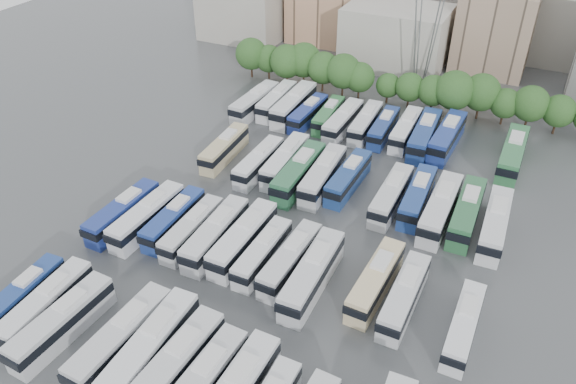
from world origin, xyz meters
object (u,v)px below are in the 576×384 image
at_px(bus_r2_s4, 285,161).
at_px(bus_r2_s11, 440,208).
at_px(bus_r1_s13, 464,326).
at_px(bus_r2_s5, 299,172).
at_px(bus_r1_s5, 243,238).
at_px(bus_r3_s13, 512,154).
at_px(bus_r2_s6, 323,175).
at_px(bus_r1_s4, 216,234).
at_px(bus_r3_s6, 365,123).
at_px(bus_r1_s11, 404,296).
at_px(bus_r2_s10, 417,196).
at_px(bus_r0_s5, 151,347).
at_px(bus_r2_s7, 348,177).
at_px(bus_r3_s3, 308,113).
at_px(bus_r1_s2, 174,219).
at_px(bus_r3_s0, 255,102).
at_px(bus_r3_s1, 277,101).
at_px(bus_r1_s8, 312,274).
at_px(bus_r3_s7, 383,127).
at_px(bus_r2_s13, 495,224).
at_px(bus_r0_s6, 175,366).
at_px(bus_r0_s2, 62,322).
at_px(bus_r1_s1, 147,216).
at_px(bus_r1_s3, 192,229).
at_px(bus_r1_s7, 290,259).
at_px(bus_r3_s8, 406,129).
at_px(bus_r1_s6, 262,253).
at_px(bus_r3_s10, 447,136).
at_px(bus_r0_s4, 121,338).
at_px(bus_r3_s9, 424,135).
at_px(bus_r2_s9, 391,195).
at_px(bus_r2_s1, 224,148).
at_px(bus_r1_s0, 123,212).
at_px(bus_r0_s0, 22,296).
at_px(bus_r0_s1, 46,304).
at_px(bus_r1_s10, 376,280).
at_px(bus_r3_s2, 294,105).

height_order(bus_r2_s4, bus_r2_s11, bus_r2_s11).
xyz_separation_m(bus_r1_s13, bus_r2_s5, (-26.49, 18.16, 0.37)).
xyz_separation_m(bus_r1_s5, bus_r3_s13, (26.33, 34.14, 0.14)).
xyz_separation_m(bus_r2_s4, bus_r2_s6, (6.42, -1.27, 0.06)).
height_order(bus_r1_s4, bus_r3_s6, bus_r1_s4).
bearing_deg(bus_r3_s6, bus_r1_s11, -66.70).
relative_size(bus_r1_s4, bus_r2_s10, 1.03).
relative_size(bus_r0_s5, bus_r2_s7, 1.11).
xyz_separation_m(bus_r2_s6, bus_r3_s3, (-9.83, 17.08, -0.26)).
xyz_separation_m(bus_r1_s5, bus_r3_s6, (3.32, 34.76, -0.16)).
bearing_deg(bus_r1_s2, bus_r3_s0, 100.01).
height_order(bus_r1_s11, bus_r3_s1, bus_r3_s1).
distance_m(bus_r1_s8, bus_r3_s7, 36.95).
bearing_deg(bus_r2_s4, bus_r2_s13, -6.46).
bearing_deg(bus_r3_s0, bus_r0_s6, -66.68).
distance_m(bus_r0_s2, bus_r2_s11, 46.21).
bearing_deg(bus_r2_s5, bus_r2_s7, 16.86).
relative_size(bus_r1_s1, bus_r1_s3, 1.10).
height_order(bus_r1_s7, bus_r3_s8, bus_r3_s8).
bearing_deg(bus_r1_s6, bus_r3_s10, 70.39).
bearing_deg(bus_r3_s7, bus_r1_s11, -70.86).
distance_m(bus_r3_s3, bus_r3_s10, 23.09).
xyz_separation_m(bus_r1_s7, bus_r1_s13, (19.81, -1.32, -0.15)).
relative_size(bus_r0_s5, bus_r3_s0, 1.03).
bearing_deg(bus_r1_s7, bus_r1_s2, 179.82).
bearing_deg(bus_r0_s4, bus_r2_s7, 77.43).
relative_size(bus_r1_s13, bus_r3_s9, 0.81).
distance_m(bus_r1_s1, bus_r2_s11, 37.24).
bearing_deg(bus_r2_s9, bus_r2_s1, 177.46).
xyz_separation_m(bus_r1_s0, bus_r3_s13, (42.77, 36.03, 0.25)).
xyz_separation_m(bus_r0_s5, bus_r2_s10, (16.34, 35.73, -0.15)).
relative_size(bus_r0_s0, bus_r2_s6, 0.85).
bearing_deg(bus_r0_s1, bus_r2_s5, 66.66).
height_order(bus_r0_s0, bus_r2_s5, bus_r2_s5).
height_order(bus_r0_s1, bus_r1_s4, bus_r1_s4).
bearing_deg(bus_r2_s6, bus_r1_s3, -121.79).
distance_m(bus_r1_s13, bus_r3_s10, 38.81).
height_order(bus_r1_s10, bus_r2_s10, bus_r2_s10).
distance_m(bus_r1_s3, bus_r3_s1, 37.20).
relative_size(bus_r0_s5, bus_r3_s3, 1.17).
bearing_deg(bus_r2_s5, bus_r0_s4, -96.01).
bearing_deg(bus_r1_s8, bus_r1_s4, 172.34).
height_order(bus_r2_s1, bus_r3_s7, bus_r2_s1).
relative_size(bus_r1_s10, bus_r2_s13, 0.93).
bearing_deg(bus_r3_s2, bus_r3_s6, -2.66).
relative_size(bus_r1_s11, bus_r2_s1, 1.00).
relative_size(bus_r1_s5, bus_r1_s13, 1.17).
bearing_deg(bus_r1_s5, bus_r0_s2, -116.83).
xyz_separation_m(bus_r2_s4, bus_r3_s10, (19.64, 17.21, 0.13)).
height_order(bus_r1_s13, bus_r3_s7, bus_r3_s7).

